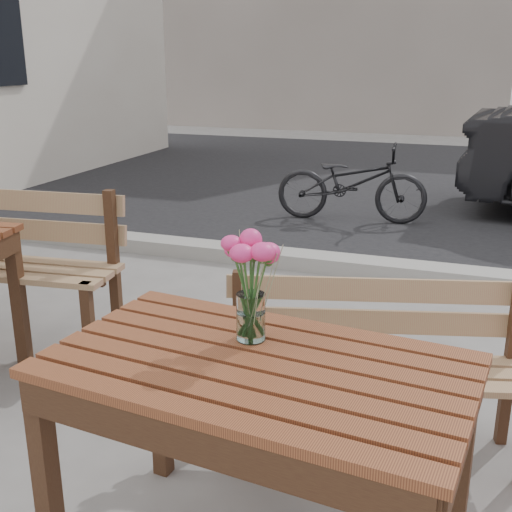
{
  "coord_description": "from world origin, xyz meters",
  "views": [
    {
      "loc": [
        0.52,
        -1.84,
        1.67
      ],
      "look_at": [
        -0.13,
        0.01,
        1.05
      ],
      "focal_mm": 45.0,
      "sensor_mm": 36.0,
      "label": 1
    }
  ],
  "objects": [
    {
      "name": "main_bench",
      "position": [
        0.18,
        0.67,
        0.49
      ],
      "size": [
        1.35,
        0.7,
        0.8
      ],
      "rotation": [
        0.0,
        0.0,
        0.26
      ],
      "color": "#9E6F52",
      "rests_on": "ground"
    },
    {
      "name": "main_table",
      "position": [
        -0.06,
        -0.18,
        0.66
      ],
      "size": [
        1.35,
        0.88,
        0.79
      ],
      "rotation": [
        0.0,
        0.0,
        -0.11
      ],
      "color": "#552816",
      "rests_on": "ground"
    },
    {
      "name": "street",
      "position": [
        0.0,
        5.06,
        0.03
      ],
      "size": [
        30.0,
        8.12,
        0.12
      ],
      "color": "black",
      "rests_on": "ground"
    },
    {
      "name": "bicycle",
      "position": [
        -0.7,
        4.65,
        0.4
      ],
      "size": [
        1.58,
        0.67,
        0.81
      ],
      "primitive_type": "imported",
      "rotation": [
        0.0,
        0.0,
        1.66
      ],
      "color": "black",
      "rests_on": "ground"
    },
    {
      "name": "main_vase",
      "position": [
        -0.13,
        -0.04,
        1.02
      ],
      "size": [
        0.2,
        0.2,
        0.37
      ],
      "color": "white",
      "rests_on": "main_table"
    }
  ]
}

